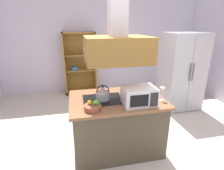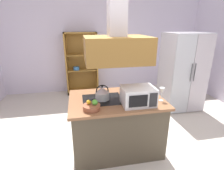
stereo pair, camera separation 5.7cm
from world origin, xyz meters
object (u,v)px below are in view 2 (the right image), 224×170
wine_glass_on_counter (162,91)px  kettle (102,93)px  dish_cabinet (82,67)px  cutting_board (134,95)px  refrigerator (182,72)px  fruit_bowl (92,106)px  microwave (138,96)px

wine_glass_on_counter → kettle: bearing=166.6°
dish_cabinet → kettle: bearing=-85.1°
dish_cabinet → cutting_board: size_ratio=5.22×
refrigerator → cutting_board: 1.95m
cutting_board → fruit_bowl: 0.81m
dish_cabinet → fruit_bowl: 3.02m
fruit_bowl → microwave: bearing=3.5°
dish_cabinet → fruit_bowl: size_ratio=7.54×
kettle → wine_glass_on_counter: size_ratio=1.14×
microwave → wine_glass_on_counter: microwave is taller
fruit_bowl → dish_cabinet: bearing=90.9°
refrigerator → microwave: bearing=-137.5°
refrigerator → kettle: (-2.10, -1.23, 0.10)m
dish_cabinet → microwave: size_ratio=3.86×
refrigerator → fruit_bowl: refrigerator is taller
dish_cabinet → kettle: size_ratio=7.55×
cutting_board → dish_cabinet: bearing=106.1°
dish_cabinet → microwave: bearing=-76.6°
kettle → microwave: bearing=-29.0°
refrigerator → dish_cabinet: 2.77m
microwave → wine_glass_on_counter: 0.39m
refrigerator → microwave: refrigerator is taller
wine_glass_on_counter → fruit_bowl: size_ratio=0.88×
kettle → refrigerator: bearing=30.3°
microwave → fruit_bowl: bearing=-176.5°
refrigerator → cutting_board: refrigerator is taller
refrigerator → dish_cabinet: (-2.34, 1.49, -0.12)m
kettle → wine_glass_on_counter: kettle is taller
refrigerator → cutting_board: bearing=-143.9°
dish_cabinet → fruit_bowl: dish_cabinet is taller
cutting_board → fruit_bowl: size_ratio=1.45×
microwave → wine_glass_on_counter: bearing=8.5°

